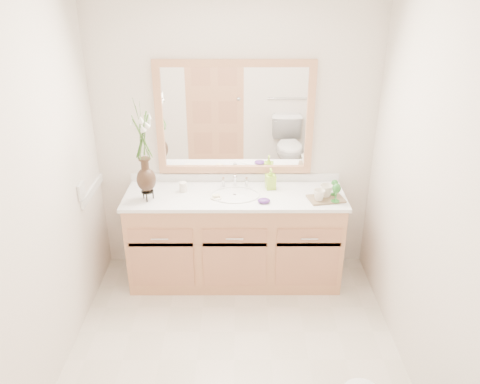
{
  "coord_description": "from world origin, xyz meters",
  "views": [
    {
      "loc": [
        0.04,
        -2.51,
        2.51
      ],
      "look_at": [
        0.04,
        0.65,
        1.02
      ],
      "focal_mm": 35.0,
      "sensor_mm": 36.0,
      "label": 1
    }
  ],
  "objects_px": {
    "tumbler": "(183,187)",
    "tray": "(326,199)",
    "soap_bottle": "(271,180)",
    "flower_vase": "(143,141)"
  },
  "relations": [
    {
      "from": "flower_vase",
      "to": "tray",
      "type": "height_order",
      "value": "flower_vase"
    },
    {
      "from": "flower_vase",
      "to": "tumbler",
      "type": "height_order",
      "value": "flower_vase"
    },
    {
      "from": "flower_vase",
      "to": "tray",
      "type": "xyz_separation_m",
      "value": [
        1.45,
        -0.0,
        -0.5
      ]
    },
    {
      "from": "tray",
      "to": "soap_bottle",
      "type": "bearing_deg",
      "value": 141.93
    },
    {
      "from": "soap_bottle",
      "to": "tray",
      "type": "xyz_separation_m",
      "value": [
        0.44,
        -0.22,
        -0.08
      ]
    },
    {
      "from": "tumbler",
      "to": "tray",
      "type": "bearing_deg",
      "value": -7.7
    },
    {
      "from": "tumbler",
      "to": "flower_vase",
      "type": "bearing_deg",
      "value": -150.06
    },
    {
      "from": "soap_bottle",
      "to": "tray",
      "type": "height_order",
      "value": "soap_bottle"
    },
    {
      "from": "flower_vase",
      "to": "tumbler",
      "type": "bearing_deg",
      "value": 29.94
    },
    {
      "from": "tumbler",
      "to": "tray",
      "type": "height_order",
      "value": "tumbler"
    }
  ]
}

